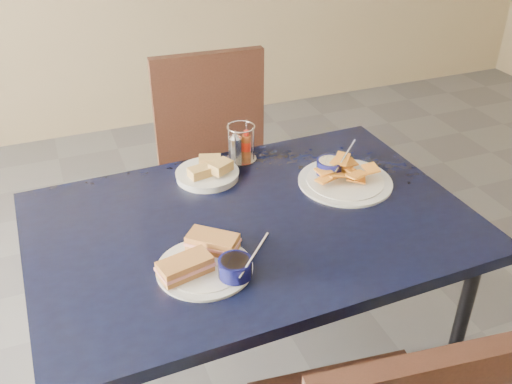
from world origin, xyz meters
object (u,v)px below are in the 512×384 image
object	(u,v)px
chair_far	(216,159)
bread_basket	(208,173)
dining_table	(252,235)
plantain_plate	(341,176)
sandwich_plate	(208,261)
condiment_caddy	(240,146)

from	to	relation	value
chair_far	bread_basket	xyz separation A→B (m)	(-0.16, -0.42, 0.19)
dining_table	chair_far	xyz separation A→B (m)	(0.11, 0.71, -0.11)
plantain_plate	sandwich_plate	bearing A→B (deg)	-153.40
bread_basket	plantain_plate	bearing A→B (deg)	-23.79
dining_table	sandwich_plate	world-z (taller)	sandwich_plate
plantain_plate	bread_basket	world-z (taller)	plantain_plate
chair_far	plantain_plate	distance (m)	0.68
chair_far	sandwich_plate	size ratio (longest dim) A/B	3.36
dining_table	sandwich_plate	bearing A→B (deg)	-138.19
chair_far	bread_basket	bearing A→B (deg)	-110.71
condiment_caddy	bread_basket	bearing A→B (deg)	-150.36
bread_basket	condiment_caddy	bearing A→B (deg)	29.64
condiment_caddy	dining_table	bearing A→B (deg)	-104.72
chair_far	sandwich_plate	bearing A→B (deg)	-109.01
dining_table	bread_basket	xyz separation A→B (m)	(-0.05, 0.29, 0.08)
sandwich_plate	condiment_caddy	bearing A→B (deg)	61.95
condiment_caddy	chair_far	bearing A→B (deg)	87.62
sandwich_plate	bread_basket	xyz separation A→B (m)	(0.14, 0.46, -0.00)
chair_far	bread_basket	size ratio (longest dim) A/B	4.73
dining_table	condiment_caddy	bearing A→B (deg)	75.28
dining_table	bread_basket	world-z (taller)	bread_basket
plantain_plate	chair_far	bearing A→B (deg)	112.88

